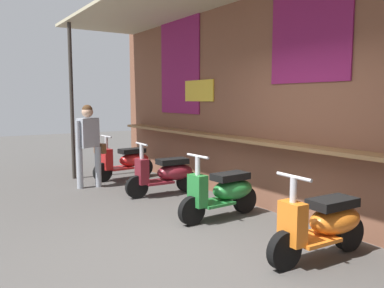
% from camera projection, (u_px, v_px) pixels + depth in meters
% --- Properties ---
extents(ground_plane, '(32.85, 32.85, 0.00)m').
position_uv_depth(ground_plane, '(195.00, 252.00, 4.44)').
color(ground_plane, '#474442').
extents(market_stall_facade, '(11.73, 2.14, 3.54)m').
position_uv_depth(market_stall_facade, '(313.00, 83.00, 5.26)').
color(market_stall_facade, brown).
rests_on(market_stall_facade, ground_plane).
extents(scooter_red, '(0.49, 1.40, 0.97)m').
position_uv_depth(scooter_red, '(127.00, 161.00, 8.54)').
color(scooter_red, red).
rests_on(scooter_red, ground_plane).
extents(scooter_maroon, '(0.48, 1.40, 0.97)m').
position_uv_depth(scooter_maroon, '(167.00, 173.00, 7.10)').
color(scooter_maroon, maroon).
rests_on(scooter_maroon, ground_plane).
extents(scooter_green, '(0.47, 1.40, 0.97)m').
position_uv_depth(scooter_green, '(224.00, 192.00, 5.70)').
color(scooter_green, '#237533').
rests_on(scooter_green, ground_plane).
extents(scooter_orange, '(0.46, 1.40, 0.97)m').
position_uv_depth(scooter_orange, '(324.00, 223.00, 4.24)').
color(scooter_orange, orange).
rests_on(scooter_orange, ground_plane).
extents(shopper_passing, '(0.44, 0.64, 1.62)m').
position_uv_depth(shopper_passing, '(89.00, 138.00, 7.61)').
color(shopper_passing, '#999EA8').
rests_on(shopper_passing, ground_plane).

